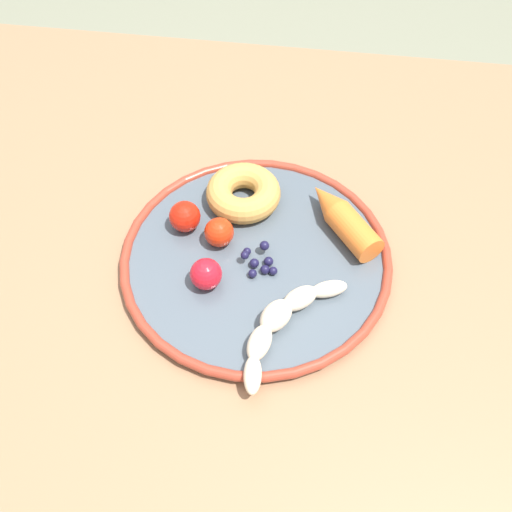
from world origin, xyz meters
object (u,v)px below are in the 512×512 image
(carrot_orange, at_px, (342,218))
(tomato_far, at_px, (185,217))
(plate, at_px, (256,257))
(donut, at_px, (243,193))
(tomato_near, at_px, (219,232))
(banana, at_px, (282,321))
(blueberry_pile, at_px, (260,261))
(dining_table, at_px, (260,274))
(tomato_mid, at_px, (206,274))

(carrot_orange, distance_m, tomato_far, 0.20)
(plate, bearing_deg, donut, -71.70)
(carrot_orange, relative_size, donut, 1.23)
(tomato_far, bearing_deg, tomato_near, 158.90)
(donut, xyz_separation_m, tomato_far, (0.07, 0.05, 0.00))
(banana, distance_m, tomato_far, 0.19)
(donut, distance_m, tomato_near, 0.07)
(carrot_orange, bearing_deg, tomato_near, 16.21)
(plate, height_order, carrot_orange, carrot_orange)
(banana, distance_m, blueberry_pile, 0.09)
(blueberry_pile, bearing_deg, plate, -64.48)
(blueberry_pile, bearing_deg, carrot_orange, -142.74)
(banana, relative_size, blueberry_pile, 3.31)
(dining_table, xyz_separation_m, carrot_orange, (-0.10, -0.02, 0.12))
(donut, relative_size, tomato_far, 2.45)
(blueberry_pile, xyz_separation_m, tomato_far, (0.10, -0.05, 0.01))
(tomato_mid, relative_size, tomato_far, 0.96)
(dining_table, xyz_separation_m, tomato_mid, (0.05, 0.09, 0.12))
(tomato_near, relative_size, tomato_mid, 0.97)
(plate, relative_size, carrot_orange, 2.78)
(donut, height_order, tomato_far, tomato_far)
(dining_table, distance_m, blueberry_pile, 0.12)
(banana, relative_size, donut, 1.63)
(dining_table, height_order, plate, plate)
(dining_table, relative_size, banana, 7.94)
(dining_table, distance_m, plate, 0.10)
(plate, relative_size, tomato_near, 9.07)
(banana, xyz_separation_m, donut, (0.07, -0.18, 0.00))
(tomato_near, distance_m, tomato_mid, 0.06)
(carrot_orange, distance_m, tomato_near, 0.16)
(blueberry_pile, distance_m, tomato_mid, 0.07)
(banana, xyz_separation_m, carrot_orange, (-0.06, -0.16, 0.01))
(plate, distance_m, tomato_mid, 0.07)
(tomato_near, bearing_deg, blueberry_pile, 151.94)
(dining_table, distance_m, tomato_far, 0.15)
(carrot_orange, height_order, blueberry_pile, carrot_orange)
(tomato_near, xyz_separation_m, tomato_far, (0.05, -0.02, 0.00))
(tomato_far, bearing_deg, dining_table, -176.34)
(dining_table, bearing_deg, banana, 107.46)
(donut, height_order, tomato_near, tomato_near)
(donut, bearing_deg, carrot_orange, 168.16)
(tomato_mid, height_order, tomato_far, tomato_far)
(tomato_near, relative_size, tomato_far, 0.93)
(dining_table, height_order, donut, donut)
(tomato_near, bearing_deg, donut, -105.40)
(banana, distance_m, carrot_orange, 0.17)
(plate, relative_size, tomato_mid, 8.81)
(carrot_orange, relative_size, tomato_mid, 3.17)
(dining_table, bearing_deg, tomato_near, 26.60)
(dining_table, relative_size, donut, 12.98)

